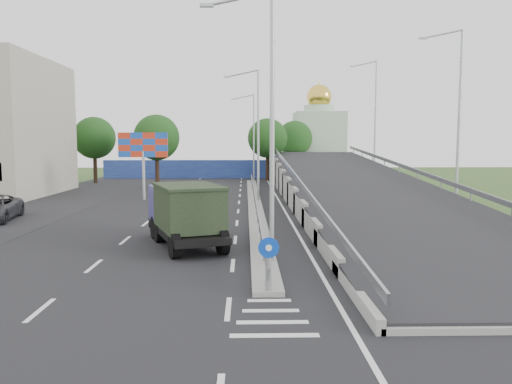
{
  "coord_description": "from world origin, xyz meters",
  "views": [
    {
      "loc": [
        -0.71,
        -12.76,
        4.75
      ],
      "look_at": [
        -0.16,
        12.54,
        2.2
      ],
      "focal_mm": 35.0,
      "sensor_mm": 36.0,
      "label": 1
    }
  ],
  "objects_px": {
    "sign_bollard": "(269,264)",
    "lamp_post_near": "(267,113)",
    "billboard": "(143,149)",
    "dump_truck": "(185,211)",
    "lamp_post_far": "(252,133)",
    "church": "(319,138)",
    "lamp_post_mid": "(256,128)"
  },
  "relations": [
    {
      "from": "dump_truck",
      "to": "lamp_post_mid",
      "type": "bearing_deg",
      "value": 57.46
    },
    {
      "from": "church",
      "to": "dump_truck",
      "type": "distance_m",
      "value": 51.96
    },
    {
      "from": "lamp_post_far",
      "to": "billboard",
      "type": "bearing_deg",
      "value": -116.84
    },
    {
      "from": "lamp_post_near",
      "to": "billboard",
      "type": "distance_m",
      "value": 23.87
    },
    {
      "from": "lamp_post_near",
      "to": "church",
      "type": "bearing_deg",
      "value": 79.62
    },
    {
      "from": "dump_truck",
      "to": "church",
      "type": "bearing_deg",
      "value": 55.03
    },
    {
      "from": "lamp_post_far",
      "to": "dump_truck",
      "type": "relative_size",
      "value": 1.46
    },
    {
      "from": "lamp_post_far",
      "to": "dump_truck",
      "type": "xyz_separation_m",
      "value": [
        -3.6,
        -36.04,
        -4.22
      ]
    },
    {
      "from": "lamp_post_far",
      "to": "church",
      "type": "bearing_deg",
      "value": 54.76
    },
    {
      "from": "sign_bollard",
      "to": "lamp_post_far",
      "type": "distance_m",
      "value": 44.08
    },
    {
      "from": "sign_bollard",
      "to": "dump_truck",
      "type": "xyz_separation_m",
      "value": [
        -3.49,
        7.79,
        0.55
      ]
    },
    {
      "from": "lamp_post_near",
      "to": "lamp_post_mid",
      "type": "height_order",
      "value": "same"
    },
    {
      "from": "lamp_post_near",
      "to": "church",
      "type": "height_order",
      "value": "church"
    },
    {
      "from": "billboard",
      "to": "lamp_post_far",
      "type": "bearing_deg",
      "value": 63.16
    },
    {
      "from": "sign_bollard",
      "to": "dump_truck",
      "type": "distance_m",
      "value": 8.55
    },
    {
      "from": "lamp_post_near",
      "to": "dump_truck",
      "type": "distance_m",
      "value": 6.82
    },
    {
      "from": "lamp_post_mid",
      "to": "dump_truck",
      "type": "xyz_separation_m",
      "value": [
        -3.6,
        -16.04,
        -4.22
      ]
    },
    {
      "from": "sign_bollard",
      "to": "lamp_post_near",
      "type": "height_order",
      "value": "lamp_post_near"
    },
    {
      "from": "lamp_post_near",
      "to": "sign_bollard",
      "type": "bearing_deg",
      "value": -91.64
    },
    {
      "from": "lamp_post_near",
      "to": "lamp_post_far",
      "type": "bearing_deg",
      "value": 90.0
    },
    {
      "from": "lamp_post_near",
      "to": "lamp_post_mid",
      "type": "relative_size",
      "value": 1.0
    },
    {
      "from": "church",
      "to": "billboard",
      "type": "height_order",
      "value": "church"
    },
    {
      "from": "sign_bollard",
      "to": "billboard",
      "type": "xyz_separation_m",
      "value": [
        -9.0,
        25.83,
        3.15
      ]
    },
    {
      "from": "sign_bollard",
      "to": "lamp_post_mid",
      "type": "height_order",
      "value": "lamp_post_mid"
    },
    {
      "from": "lamp_post_mid",
      "to": "lamp_post_far",
      "type": "xyz_separation_m",
      "value": [
        0.0,
        20.0,
        0.0
      ]
    },
    {
      "from": "lamp_post_far",
      "to": "billboard",
      "type": "xyz_separation_m",
      "value": [
        -9.11,
        -18.0,
        -1.62
      ]
    },
    {
      "from": "sign_bollard",
      "to": "dump_truck",
      "type": "height_order",
      "value": "dump_truck"
    },
    {
      "from": "sign_bollard",
      "to": "lamp_post_mid",
      "type": "bearing_deg",
      "value": 89.74
    },
    {
      "from": "lamp_post_mid",
      "to": "lamp_post_far",
      "type": "relative_size",
      "value": 1.0
    },
    {
      "from": "billboard",
      "to": "dump_truck",
      "type": "relative_size",
      "value": 0.8
    },
    {
      "from": "lamp_post_mid",
      "to": "billboard",
      "type": "relative_size",
      "value": 1.83
    },
    {
      "from": "billboard",
      "to": "lamp_post_mid",
      "type": "bearing_deg",
      "value": -12.38
    }
  ]
}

